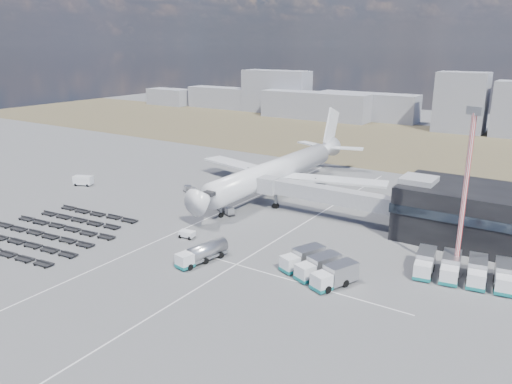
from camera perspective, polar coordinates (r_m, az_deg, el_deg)
The scene contains 16 objects.
ground at distance 97.09m, azimuth -7.22°, elevation -4.38°, with size 420.00×420.00×0.00m, color #565659.
grass_strip at distance 191.25m, azimuth 14.71°, elevation 5.65°, with size 420.00×90.00×0.01m, color #4B432D.
lane_markings at distance 93.68m, azimuth -1.45°, elevation -5.03°, with size 47.12×110.00×0.01m.
terminal at distance 97.62m, azimuth 24.80°, elevation -2.44°, with size 30.40×16.40×11.00m.
jet_bridge at distance 103.31m, azimuth 6.86°, elevation -0.11°, with size 30.30×3.80×7.05m.
airliner at distance 120.70m, azimuth 2.68°, elevation 2.56°, with size 51.59×64.53×17.62m.
skyline at distance 225.63m, azimuth 20.01°, elevation 9.14°, with size 303.42×26.26×25.27m.
fuel_tanker at distance 82.91m, azimuth -6.18°, elevation -6.95°, with size 4.23×9.83×3.08m.
pushback_tug at distance 93.41m, azimuth -7.90°, elevation -4.82°, with size 2.91×1.64×1.35m, color white.
utility_van at distance 133.64m, azimuth -19.14°, elevation 1.23°, with size 4.66×2.11×2.46m, color white.
catering_truck at distance 122.01m, azimuth 6.10°, elevation 0.77°, with size 4.24×6.66×2.84m.
service_trucks_near at distance 77.99m, azimuth 7.11°, elevation -8.46°, with size 12.18×10.84×3.06m.
service_trucks_far at distance 82.77m, azimuth 22.64°, elevation -8.15°, with size 14.90×9.68×3.09m.
uld_row at distance 112.78m, azimuth -5.62°, elevation -0.83°, with size 21.30×10.52×1.53m.
baggage_dollies at distance 102.70m, azimuth -22.46°, elevation -4.14°, with size 27.28×26.56×0.78m.
floodlight_mast at distance 79.93m, azimuth 22.73°, elevation -0.30°, with size 2.46×2.01×26.07m.
Camera 1 is at (59.63, -68.42, 34.51)m, focal length 35.00 mm.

